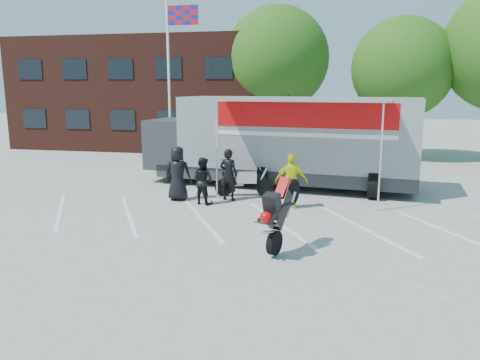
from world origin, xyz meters
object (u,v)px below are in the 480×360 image
at_px(flagpole, 173,64).
at_px(tree_left, 277,59).
at_px(spectator_leather_a, 178,173).
at_px(stunt_bike_rider, 287,249).
at_px(tree_mid, 403,68).
at_px(spectator_leather_b, 228,175).
at_px(spectator_leather_c, 203,181).
at_px(spectator_hivis, 291,181).
at_px(transporter_truck, 283,186).
at_px(parked_motorcycle, 244,196).

relative_size(flagpole, tree_left, 0.93).
bearing_deg(spectator_leather_a, tree_left, -102.61).
height_order(stunt_bike_rider, spectator_leather_a, spectator_leather_a).
distance_m(tree_mid, stunt_bike_rider, 17.43).
xyz_separation_m(flagpole, stunt_bike_rider, (6.89, -11.13, -5.05)).
distance_m(tree_mid, spectator_leather_b, 14.01).
bearing_deg(spectator_leather_c, spectator_leather_b, -116.06).
relative_size(tree_mid, spectator_leather_b, 4.17).
bearing_deg(spectator_hivis, transporter_truck, -81.31).
relative_size(flagpole, spectator_leather_a, 4.16).
bearing_deg(spectator_leather_c, flagpole, -43.59).
distance_m(flagpole, spectator_hivis, 10.56).
bearing_deg(spectator_hivis, parked_motorcycle, -39.28).
relative_size(tree_mid, spectator_leather_a, 4.00).
relative_size(stunt_bike_rider, spectator_leather_a, 1.03).
distance_m(tree_left, parked_motorcycle, 13.01).
xyz_separation_m(tree_left, tree_mid, (7.00, -1.00, -0.62)).
bearing_deg(flagpole, tree_mid, 23.97).
xyz_separation_m(flagpole, spectator_leather_c, (3.55, -7.18, -4.25)).
relative_size(transporter_truck, spectator_leather_b, 6.09).
distance_m(tree_left, tree_mid, 7.10).
height_order(stunt_bike_rider, spectator_leather_c, spectator_leather_c).
bearing_deg(spectator_leather_b, stunt_bike_rider, 129.74).
bearing_deg(tree_left, stunt_bike_rider, -81.21).
bearing_deg(tree_left, parked_motorcycle, -87.71).
bearing_deg(tree_mid, spectator_hivis, -111.01).
bearing_deg(flagpole, spectator_hivis, -47.35).
bearing_deg(spectator_leather_a, parked_motorcycle, -158.41).
distance_m(tree_mid, transporter_truck, 11.36).
distance_m(flagpole, stunt_bike_rider, 14.04).
xyz_separation_m(tree_mid, stunt_bike_rider, (-4.35, -16.13, -4.94)).
xyz_separation_m(spectator_leather_a, spectator_leather_b, (1.75, 0.36, -0.04)).
bearing_deg(tree_mid, spectator_leather_a, -126.34).
height_order(transporter_truck, stunt_bike_rider, transporter_truck).
xyz_separation_m(parked_motorcycle, spectator_leather_a, (-2.17, -1.09, 0.96)).
relative_size(stunt_bike_rider, spectator_leather_b, 1.07).
relative_size(tree_mid, spectator_hivis, 4.22).
relative_size(tree_mid, stunt_bike_rider, 3.90).
bearing_deg(spectator_leather_b, parked_motorcycle, -109.50).
xyz_separation_m(parked_motorcycle, spectator_leather_b, (-0.42, -0.73, 0.92)).
xyz_separation_m(spectator_leather_b, spectator_hivis, (2.29, -0.67, -0.01)).
xyz_separation_m(stunt_bike_rider, spectator_leather_b, (-2.60, 4.66, 0.92)).
relative_size(flagpole, transporter_truck, 0.71).
relative_size(tree_left, tree_mid, 1.13).
distance_m(flagpole, spectator_leather_b, 8.80).
height_order(tree_mid, spectator_leather_c, tree_mid).
xyz_separation_m(flagpole, tree_mid, (11.24, 5.00, -0.11)).
xyz_separation_m(tree_left, spectator_leather_a, (-1.71, -12.83, -4.60)).
xyz_separation_m(flagpole, spectator_hivis, (6.58, -7.14, -4.14)).
bearing_deg(tree_left, spectator_leather_c, -93.00).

